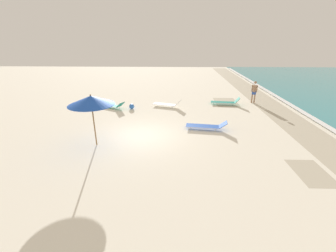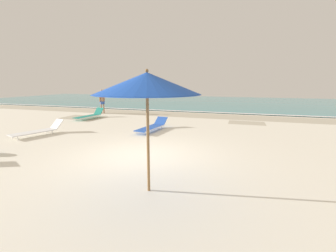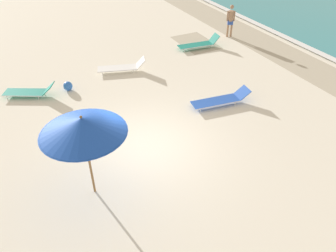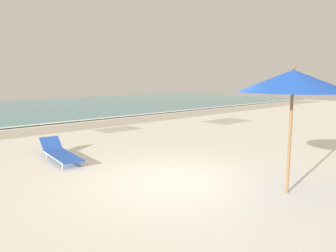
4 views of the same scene
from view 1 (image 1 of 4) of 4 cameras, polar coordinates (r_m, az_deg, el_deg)
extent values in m
cube|color=silver|center=(12.33, -7.15, -2.85)|extent=(60.00, 60.00, 0.16)
cube|color=#B8AE96|center=(14.22, 33.10, -2.62)|extent=(57.00, 2.20, 0.00)
cube|color=#B8AE96|center=(19.18, 14.53, 5.87)|extent=(2.76, 1.78, 0.00)
cube|color=#B8AE96|center=(10.71, 32.59, -9.95)|extent=(2.00, 1.27, 0.00)
cylinder|color=olive|center=(11.36, -18.27, 0.65)|extent=(0.06, 0.06, 2.28)
cone|color=blue|center=(11.03, -18.96, 6.19)|extent=(2.15, 2.15, 0.43)
cylinder|color=#163D95|center=(11.08, -18.83, 5.17)|extent=(2.09, 2.09, 0.01)
sphere|color=olive|center=(10.97, -19.12, 7.42)|extent=(0.07, 0.07, 0.07)
cube|color=blue|center=(13.22, 8.71, -0.01)|extent=(0.84, 1.95, 0.03)
cylinder|color=silver|center=(13.49, 8.74, 0.45)|extent=(0.28, 1.87, 0.03)
cylinder|color=silver|center=(12.94, 8.68, -0.50)|extent=(0.28, 1.87, 0.03)
cube|color=blue|center=(13.20, 13.80, 0.34)|extent=(0.63, 0.53, 0.35)
cylinder|color=silver|center=(13.51, 5.60, 0.20)|extent=(0.03, 0.03, 0.16)
cylinder|color=silver|center=(13.04, 5.43, -0.61)|extent=(0.03, 0.03, 0.16)
cylinder|color=silver|center=(13.51, 11.83, -0.18)|extent=(0.03, 0.03, 0.16)
cylinder|color=silver|center=(13.03, 11.89, -1.01)|extent=(0.03, 0.03, 0.16)
cube|color=white|center=(17.37, -0.88, 5.55)|extent=(1.12, 1.89, 0.03)
cylinder|color=silver|center=(17.64, -0.54, 5.80)|extent=(0.57, 1.71, 0.03)
cylinder|color=silver|center=(17.10, -1.24, 5.28)|extent=(0.57, 1.71, 0.03)
cube|color=white|center=(16.98, 2.56, 5.85)|extent=(0.67, 0.56, 0.42)
cylinder|color=silver|center=(17.87, -2.70, 5.67)|extent=(0.03, 0.03, 0.16)
cylinder|color=silver|center=(17.42, -3.33, 5.23)|extent=(0.03, 0.03, 0.16)
cylinder|color=silver|center=(17.40, 1.57, 5.25)|extent=(0.03, 0.03, 0.16)
cylinder|color=silver|center=(16.94, 1.03, 4.79)|extent=(0.03, 0.03, 0.16)
cube|color=#1E8475|center=(18.42, 13.68, 5.88)|extent=(0.80, 1.89, 0.03)
cylinder|color=silver|center=(18.71, 13.61, 6.12)|extent=(0.24, 1.83, 0.03)
cylinder|color=silver|center=(18.14, 13.75, 5.62)|extent=(0.24, 1.83, 0.03)
cube|color=#1E8475|center=(18.51, 17.13, 6.27)|extent=(0.62, 0.44, 0.44)
cylinder|color=silver|center=(18.64, 11.40, 5.94)|extent=(0.03, 0.03, 0.16)
cylinder|color=silver|center=(18.15, 11.46, 5.51)|extent=(0.03, 0.03, 0.16)
cylinder|color=silver|center=(18.77, 15.78, 5.66)|extent=(0.03, 0.03, 0.16)
cylinder|color=silver|center=(18.29, 15.95, 5.23)|extent=(0.03, 0.03, 0.16)
cube|color=#1E8475|center=(17.67, -14.42, 5.14)|extent=(1.29, 1.72, 0.03)
cylinder|color=silver|center=(17.88, -13.77, 5.39)|extent=(0.78, 1.45, 0.03)
cylinder|color=silver|center=(17.47, -15.09, 4.89)|extent=(0.78, 1.45, 0.03)
cube|color=#1E8475|center=(16.95, -11.97, 5.31)|extent=(0.71, 0.65, 0.39)
cylinder|color=silver|center=(18.30, -15.30, 5.31)|extent=(0.03, 0.03, 0.16)
cylinder|color=silver|center=(17.96, -16.42, 4.89)|extent=(0.03, 0.03, 0.16)
cylinder|color=silver|center=(17.46, -12.31, 4.81)|extent=(0.03, 0.03, 0.16)
cylinder|color=silver|center=(17.10, -13.43, 4.35)|extent=(0.03, 0.03, 0.16)
cylinder|color=#A37A5B|center=(19.58, 20.56, 6.86)|extent=(0.11, 0.11, 0.90)
cylinder|color=#A37A5B|center=(19.55, 21.14, 6.77)|extent=(0.11, 0.11, 0.90)
cube|color=#2D51B2|center=(19.49, 20.99, 7.86)|extent=(0.30, 0.35, 0.24)
cylinder|color=#A37A5B|center=(19.41, 21.13, 8.88)|extent=(0.27, 0.27, 0.55)
cylinder|color=#A37A5B|center=(19.44, 20.59, 8.95)|extent=(0.08, 0.08, 0.55)
cylinder|color=#A37A5B|center=(19.39, 21.67, 8.77)|extent=(0.08, 0.08, 0.55)
sphere|color=#A37A5B|center=(19.32, 21.33, 10.27)|extent=(0.21, 0.21, 0.21)
sphere|color=blue|center=(16.99, -9.21, 4.94)|extent=(0.38, 0.38, 0.38)
camera|label=2|loc=(11.79, -41.34, 2.94)|focal=24.00mm
camera|label=3|loc=(6.25, -61.64, 29.23)|focal=35.00mm
camera|label=4|loc=(17.77, -21.62, 11.61)|focal=35.00mm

